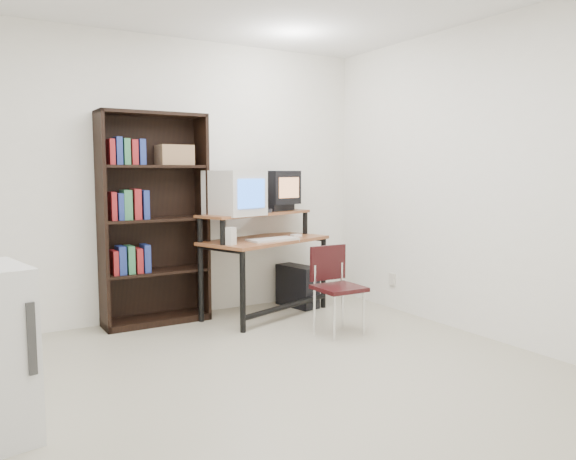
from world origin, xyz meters
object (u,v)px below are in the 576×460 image
bookshelf (153,217)px  crt_monitor (235,193)px  school_chair (335,281)px  pc_tower (297,286)px  crt_tv (277,187)px  computer_desk (263,243)px

bookshelf → crt_monitor: bearing=-19.0°
school_chair → crt_monitor: bearing=121.4°
pc_tower → school_chair: (-0.22, -0.96, 0.24)m
pc_tower → bookshelf: bookshelf is taller
crt_monitor → crt_tv: bearing=2.8°
school_chair → crt_tv: bearing=87.9°
computer_desk → pc_tower: bearing=-7.3°
bookshelf → crt_tv: bearing=-1.6°
pc_tower → bookshelf: 1.63m
crt_monitor → bookshelf: bookshelf is taller
computer_desk → crt_tv: crt_tv is taller
computer_desk → crt_tv: bearing=18.6°
pc_tower → crt_tv: bearing=133.0°
computer_desk → crt_monitor: (-0.30, 0.00, 0.48)m
pc_tower → bookshelf: size_ratio=0.24×
computer_desk → crt_tv: (0.27, 0.21, 0.52)m
crt_monitor → computer_desk: bearing=-17.8°
crt_monitor → bookshelf: 0.77m
crt_tv → bookshelf: size_ratio=0.22×
computer_desk → school_chair: (0.23, -0.87, -0.24)m
crt_monitor → school_chair: 1.24m
computer_desk → crt_monitor: 0.57m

